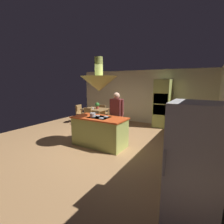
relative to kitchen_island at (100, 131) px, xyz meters
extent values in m
plane|color=#AD7F51|center=(0.00, 0.20, -0.46)|extent=(8.16, 8.16, 0.00)
cube|color=beige|center=(0.00, 3.65, 0.81)|extent=(6.80, 0.10, 2.55)
cube|color=#A8B259|center=(0.00, 0.00, -0.02)|extent=(1.65, 0.79, 0.88)
cube|color=#D14C1E|center=(0.00, 0.00, 0.44)|extent=(1.71, 0.85, 0.04)
cube|color=black|center=(0.00, 0.00, 0.45)|extent=(0.64, 0.52, 0.01)
cylinder|color=#B2B2B7|center=(-0.16, -0.13, 0.47)|extent=(0.15, 0.15, 0.02)
cylinder|color=#B2B2B7|center=(0.16, -0.13, 0.47)|extent=(0.15, 0.15, 0.02)
cylinder|color=#B2B2B7|center=(-0.16, 0.13, 0.47)|extent=(0.15, 0.15, 0.02)
cylinder|color=#B2B2B7|center=(0.16, 0.13, 0.47)|extent=(0.15, 0.15, 0.02)
cube|color=#A8B259|center=(2.84, 0.80, -0.02)|extent=(0.62, 2.07, 0.88)
cube|color=#D14C1E|center=(2.84, 0.80, 0.44)|extent=(0.66, 2.11, 0.04)
cube|color=#B2B2B7|center=(3.00, 0.80, 0.38)|extent=(0.48, 0.36, 0.16)
cube|color=#A8B259|center=(1.10, 3.25, 0.59)|extent=(0.66, 0.62, 2.11)
cube|color=black|center=(1.10, 2.96, 0.84)|extent=(0.60, 0.04, 0.44)
cube|color=black|center=(1.10, 2.96, 0.36)|extent=(0.60, 0.04, 0.44)
cube|color=white|center=(2.80, -1.70, 0.41)|extent=(0.72, 0.70, 1.74)
cube|color=#B2B2B7|center=(2.47, -2.07, 0.49)|extent=(0.03, 0.04, 0.36)
cube|color=olive|center=(-1.70, 2.10, 0.28)|extent=(1.09, 0.90, 0.04)
cylinder|color=olive|center=(-2.19, 1.71, -0.10)|extent=(0.06, 0.06, 0.72)
cylinder|color=olive|center=(-1.21, 1.71, -0.10)|extent=(0.06, 0.06, 0.72)
cylinder|color=olive|center=(-2.19, 2.49, -0.10)|extent=(0.06, 0.06, 0.72)
cylinder|color=olive|center=(-1.21, 2.49, -0.10)|extent=(0.06, 0.06, 0.72)
cylinder|color=tan|center=(0.13, 0.69, -0.06)|extent=(0.14, 0.14, 0.82)
cylinder|color=tan|center=(0.31, 0.69, -0.06)|extent=(0.14, 0.14, 0.82)
cube|color=brown|center=(0.22, 0.69, 0.67)|extent=(0.36, 0.22, 0.63)
cylinder|color=brown|center=(0.00, 0.69, 0.70)|extent=(0.09, 0.09, 0.53)
cylinder|color=brown|center=(0.44, 0.69, 0.70)|extent=(0.09, 0.09, 0.53)
sphere|color=tan|center=(0.22, 0.69, 1.08)|extent=(0.22, 0.22, 0.22)
cone|color=#A8B259|center=(0.00, 0.00, 1.48)|extent=(1.10, 1.10, 0.45)
cylinder|color=#A8B259|center=(0.00, 0.00, 1.98)|extent=(0.24, 0.24, 0.55)
cone|color=beige|center=(-1.70, 2.10, 1.40)|extent=(0.32, 0.32, 0.22)
cylinder|color=black|center=(-1.70, 2.10, 1.81)|extent=(0.01, 0.01, 0.60)
cube|color=olive|center=(-1.70, 1.35, -0.02)|extent=(0.40, 0.40, 0.04)
cube|color=olive|center=(-1.70, 1.53, 0.20)|extent=(0.40, 0.04, 0.42)
cylinder|color=olive|center=(-1.87, 1.18, -0.25)|extent=(0.04, 0.04, 0.43)
cylinder|color=olive|center=(-1.53, 1.18, -0.25)|extent=(0.04, 0.04, 0.43)
cylinder|color=olive|center=(-1.87, 1.52, -0.25)|extent=(0.04, 0.04, 0.43)
cylinder|color=olive|center=(-1.53, 1.52, -0.25)|extent=(0.04, 0.04, 0.43)
cube|color=olive|center=(-1.70, 2.85, -0.02)|extent=(0.40, 0.40, 0.04)
cube|color=olive|center=(-1.70, 2.67, 0.20)|extent=(0.40, 0.04, 0.42)
cylinder|color=olive|center=(-1.53, 3.02, -0.25)|extent=(0.04, 0.04, 0.43)
cylinder|color=olive|center=(-1.87, 3.02, -0.25)|extent=(0.04, 0.04, 0.43)
cylinder|color=olive|center=(-1.53, 2.68, -0.25)|extent=(0.04, 0.04, 0.43)
cylinder|color=olive|center=(-1.87, 2.68, -0.25)|extent=(0.04, 0.04, 0.43)
cube|color=olive|center=(-2.55, 2.10, -0.02)|extent=(0.40, 0.40, 0.04)
cube|color=olive|center=(-2.73, 2.10, 0.20)|extent=(0.04, 0.40, 0.42)
cylinder|color=olive|center=(-2.38, 1.93, -0.25)|extent=(0.04, 0.04, 0.43)
cylinder|color=olive|center=(-2.38, 2.27, -0.25)|extent=(0.04, 0.04, 0.43)
cylinder|color=olive|center=(-2.72, 1.93, -0.25)|extent=(0.04, 0.04, 0.43)
cylinder|color=olive|center=(-2.72, 2.27, -0.25)|extent=(0.04, 0.04, 0.43)
cylinder|color=#99382D|center=(-1.58, 2.11, 0.36)|extent=(0.14, 0.14, 0.12)
sphere|color=#2D722D|center=(-1.58, 2.11, 0.50)|extent=(0.20, 0.20, 0.20)
cylinder|color=white|center=(-1.67, 1.88, 0.34)|extent=(0.07, 0.07, 0.09)
cylinder|color=silver|center=(2.84, 0.28, 0.54)|extent=(0.11, 0.11, 0.17)
cylinder|color=silver|center=(2.84, 0.46, 0.54)|extent=(0.11, 0.11, 0.17)
cube|color=#232326|center=(2.84, 1.42, 0.60)|extent=(0.46, 0.36, 0.28)
cylinder|color=#B2B2B7|center=(-0.16, -0.13, 0.54)|extent=(0.18, 0.18, 0.12)
camera|label=1|loc=(2.91, -4.17, 1.54)|focal=26.83mm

